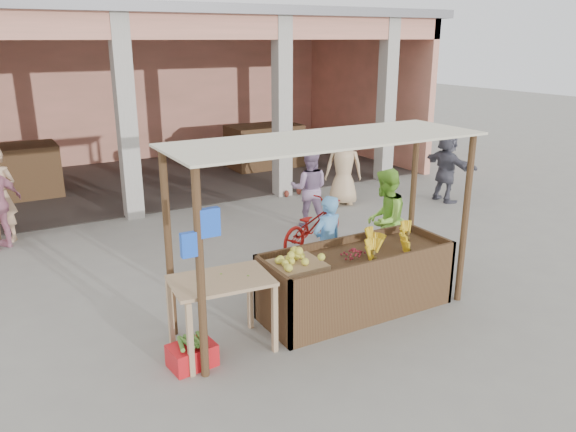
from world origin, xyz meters
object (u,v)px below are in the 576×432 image
motorcycle (312,224)px  side_table (221,290)px  red_crate (192,355)px  vendor_green (385,218)px  fruit_stall (356,283)px  vendor_blue (327,240)px

motorcycle → side_table: bearing=108.9°
red_crate → motorcycle: motorcycle is taller
side_table → vendor_green: size_ratio=0.69×
fruit_stall → red_crate: bearing=-175.3°
red_crate → vendor_blue: bearing=15.8°
vendor_blue → motorcycle: (0.69, 1.51, -0.32)m
vendor_blue → motorcycle: bearing=-124.0°
side_table → vendor_blue: 2.18m
side_table → red_crate: 0.79m
fruit_stall → red_crate: 2.43m
side_table → red_crate: (-0.44, -0.14, -0.64)m
red_crate → motorcycle: 4.02m
side_table → motorcycle: bearing=46.3°
fruit_stall → side_table: 2.00m
fruit_stall → vendor_blue: size_ratio=1.72×
vendor_green → side_table: bearing=-16.9°
vendor_green → motorcycle: (-0.48, 1.34, -0.42)m
vendor_blue → motorcycle: 1.69m
red_crate → motorcycle: bearing=32.4°
red_crate → vendor_green: (3.62, 1.15, 0.73)m
vendor_blue → vendor_green: vendor_green is taller
side_table → motorcycle: side_table is taller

